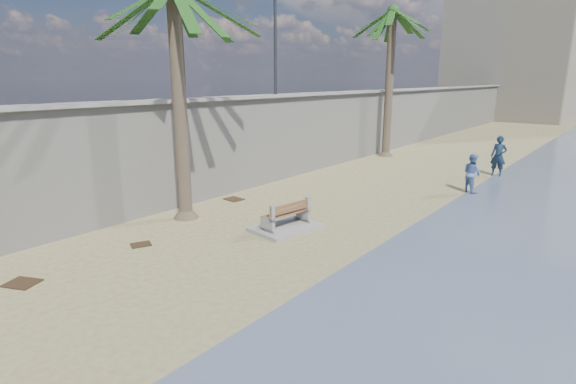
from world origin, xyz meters
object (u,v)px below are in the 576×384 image
Objects in this scene: palm_back at (393,13)px; bench_far at (286,218)px; person_b at (472,171)px; person_a at (499,153)px.

bench_far is at bearing -75.39° from palm_back.
person_b is (6.32, -5.58, -6.70)m from palm_back.
person_a is 3.81m from person_b.
person_a is (2.84, 11.59, 0.68)m from bench_far.
person_b is (-0.00, -3.81, -0.20)m from person_a.
palm_back reaches higher than bench_far.
person_a is (6.32, -1.77, -6.50)m from palm_back.
person_b is at bearing -41.42° from palm_back.
person_b is (2.84, 7.78, 0.48)m from bench_far.
person_a reaches higher than bench_far.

